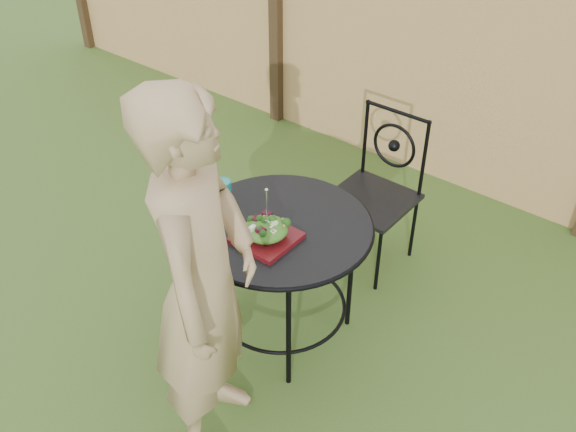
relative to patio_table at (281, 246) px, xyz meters
The scene contains 9 objects.
ground 0.70m from the patio_table, 139.14° to the right, with size 60.00×60.00×0.00m, color #294416.
fence 1.99m from the patio_table, 98.69° to the left, with size 8.00×0.12×1.90m.
patio_table is the anchor object (origin of this frame).
patio_chair 0.86m from the patio_table, 87.91° to the left, with size 0.46×0.46×0.95m.
diner 0.74m from the patio_table, 77.17° to the right, with size 0.64×0.42×1.76m, color tan.
salad_plate 0.20m from the patio_table, 80.21° to the right, with size 0.27×0.27×0.02m, color #44090F.
salad 0.24m from the patio_table, 80.21° to the right, with size 0.21×0.21×0.08m, color #235614.
fork 0.36m from the patio_table, 76.16° to the right, with size 0.01×0.01×0.18m, color silver.
drinking_glass 0.40m from the patio_table, behind, with size 0.08×0.08×0.14m, color #0D9EA1.
Camera 1 is at (1.89, -1.66, 2.62)m, focal length 40.00 mm.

